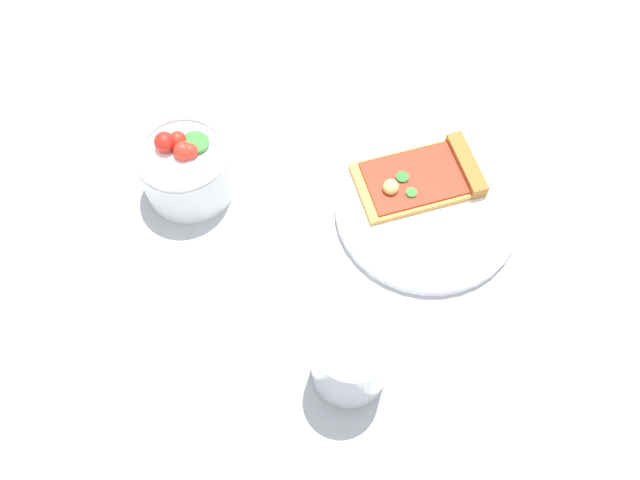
# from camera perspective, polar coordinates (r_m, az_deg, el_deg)

# --- Properties ---
(ground_plane) EXTENTS (2.40, 2.40, 0.00)m
(ground_plane) POSITION_cam_1_polar(r_m,az_deg,el_deg) (0.82, 5.55, 4.30)
(ground_plane) COLOR #B2B7BC
(ground_plane) RESTS_ON ground
(plate) EXTENTS (0.22, 0.22, 0.01)m
(plate) POSITION_cam_1_polar(r_m,az_deg,el_deg) (0.81, 9.19, 2.57)
(plate) COLOR white
(plate) RESTS_ON ground_plane
(pizza_slice_main) EXTENTS (0.15, 0.17, 0.03)m
(pizza_slice_main) POSITION_cam_1_polar(r_m,az_deg,el_deg) (0.81, 9.05, 5.42)
(pizza_slice_main) COLOR gold
(pizza_slice_main) RESTS_ON plate
(salad_bowl) EXTENTS (0.11, 0.11, 0.09)m
(salad_bowl) POSITION_cam_1_polar(r_m,az_deg,el_deg) (0.80, -11.49, 6.17)
(salad_bowl) COLOR white
(salad_bowl) RESTS_ON ground_plane
(soda_glass) EXTENTS (0.08, 0.08, 0.10)m
(soda_glass) POSITION_cam_1_polar(r_m,az_deg,el_deg) (0.68, 2.63, -10.13)
(soda_glass) COLOR silver
(soda_glass) RESTS_ON ground_plane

